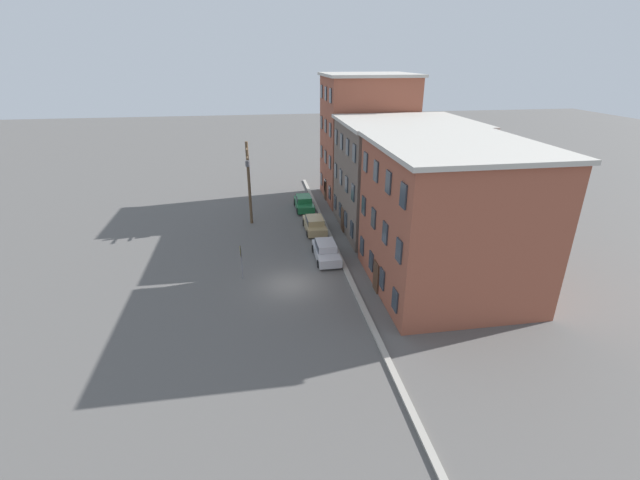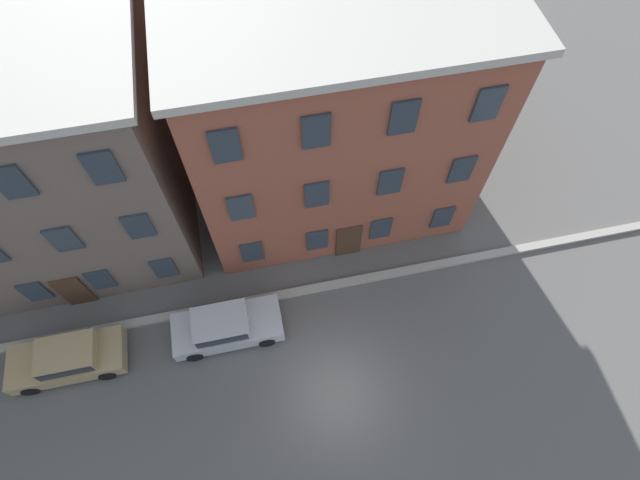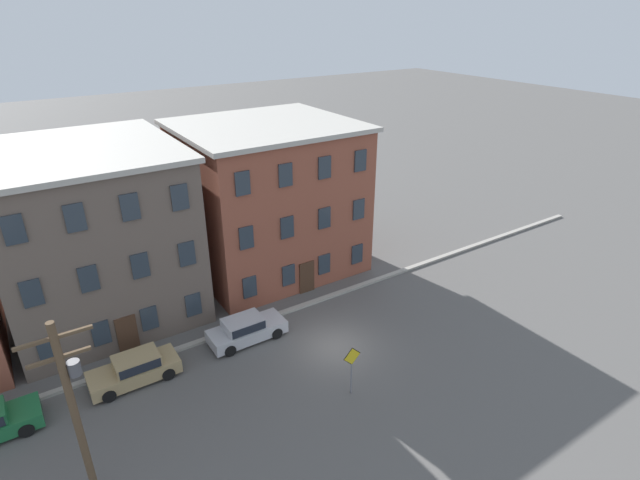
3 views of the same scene
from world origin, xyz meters
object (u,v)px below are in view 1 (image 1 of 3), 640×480
at_px(caution_sign, 241,256).
at_px(utility_pole, 249,179).
at_px(car_green, 304,202).
at_px(car_tan, 315,224).
at_px(car_silver, 326,250).

xyz_separation_m(caution_sign, utility_pole, (-11.66, 0.80, 2.73)).
height_order(car_green, car_tan, same).
bearing_deg(car_green, utility_pole, -58.40).
xyz_separation_m(car_silver, utility_pole, (-9.24, -6.00, 3.83)).
xyz_separation_m(car_tan, utility_pole, (-3.07, -5.96, 3.83)).
height_order(car_tan, utility_pole, utility_pole).
height_order(car_silver, utility_pole, utility_pole).
xyz_separation_m(car_green, car_tan, (6.60, 0.23, 0.00)).
relative_size(car_tan, car_silver, 1.00).
relative_size(caution_sign, utility_pole, 0.34).
bearing_deg(utility_pole, car_silver, 33.01).
bearing_deg(car_silver, utility_pole, -146.99).
bearing_deg(car_silver, caution_sign, -70.42).
relative_size(car_silver, caution_sign, 1.60).
distance_m(car_silver, caution_sign, 7.31).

